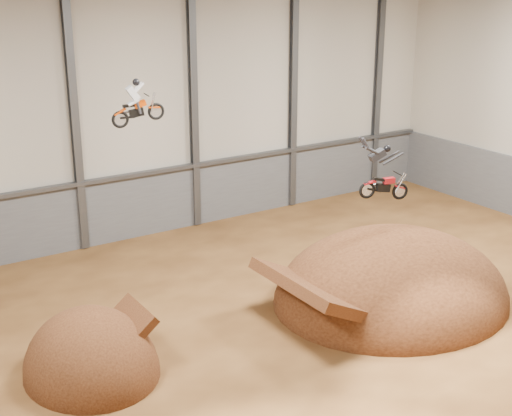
{
  "coord_description": "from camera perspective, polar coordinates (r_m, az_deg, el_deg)",
  "views": [
    {
      "loc": [
        -14.75,
        -19.27,
        13.83
      ],
      "look_at": [
        0.37,
        4.0,
        4.57
      ],
      "focal_mm": 50.0,
      "sensor_mm": 36.0,
      "label": 1
    }
  ],
  "objects": [
    {
      "name": "floor",
      "position": [
        27.93,
        3.92,
        -11.27
      ],
      "size": [
        40.0,
        40.0,
        0.0
      ],
      "primitive_type": "plane",
      "color": "#4B2C14",
      "rests_on": "ground"
    },
    {
      "name": "fmx_rider_a",
      "position": [
        27.27,
        -9.37,
        8.57
      ],
      "size": [
        2.37,
        1.13,
        2.12
      ],
      "primitive_type": null,
      "rotation": [
        0.0,
        -0.15,
        -0.16
      ],
      "color": "#C13B02"
    },
    {
      "name": "takeoff_ramp",
      "position": [
        27.14,
        -12.98,
        -12.71
      ],
      "size": [
        4.78,
        5.52,
        4.78
      ],
      "primitive_type": "ellipsoid",
      "color": "#381C0E",
      "rests_on": "ground"
    },
    {
      "name": "steel_column_5",
      "position": [
        46.85,
        9.71,
        9.81
      ],
      "size": [
        0.4,
        0.36,
        13.9
      ],
      "primitive_type": "cube",
      "color": "#47494F",
      "rests_on": "ground"
    },
    {
      "name": "back_wall",
      "position": [
        37.93,
        -9.65,
        7.82
      ],
      "size": [
        40.0,
        0.1,
        14.0
      ],
      "primitive_type": "cube",
      "color": "beige",
      "rests_on": "ground"
    },
    {
      "name": "steel_rail",
      "position": [
        38.48,
        -9.23,
        2.72
      ],
      "size": [
        39.8,
        0.35,
        0.2
      ],
      "primitive_type": "cube",
      "color": "#47494F",
      "rests_on": "lower_band_back"
    },
    {
      "name": "steel_column_2",
      "position": [
        36.58,
        -14.34,
        7.12
      ],
      "size": [
        0.4,
        0.36,
        13.9
      ],
      "primitive_type": "cube",
      "color": "#47494F",
      "rests_on": "ground"
    },
    {
      "name": "steel_column_3",
      "position": [
        39.17,
        -5.03,
        8.34
      ],
      "size": [
        0.4,
        0.36,
        13.9
      ],
      "primitive_type": "cube",
      "color": "#47494F",
      "rests_on": "ground"
    },
    {
      "name": "steel_column_4",
      "position": [
        42.66,
        2.99,
        9.22
      ],
      "size": [
        0.4,
        0.36,
        13.9
      ],
      "primitive_type": "cube",
      "color": "#47494F",
      "rests_on": "ground"
    },
    {
      "name": "landing_ramp",
      "position": [
        32.32,
        10.72,
        -7.23
      ],
      "size": [
        10.79,
        9.55,
        6.23
      ],
      "primitive_type": "ellipsoid",
      "color": "#381C0E",
      "rests_on": "ground"
    },
    {
      "name": "lower_band_back",
      "position": [
        39.13,
        -9.19,
        0.23
      ],
      "size": [
        39.8,
        0.18,
        3.5
      ],
      "primitive_type": "cube",
      "color": "slate",
      "rests_on": "ground"
    },
    {
      "name": "fmx_rider_b",
      "position": [
        30.77,
        10.2,
        3.07
      ],
      "size": [
        3.51,
        1.73,
        3.02
      ],
      "primitive_type": null,
      "rotation": [
        0.0,
        0.13,
        -0.26
      ],
      "color": "#B1151D"
    }
  ]
}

